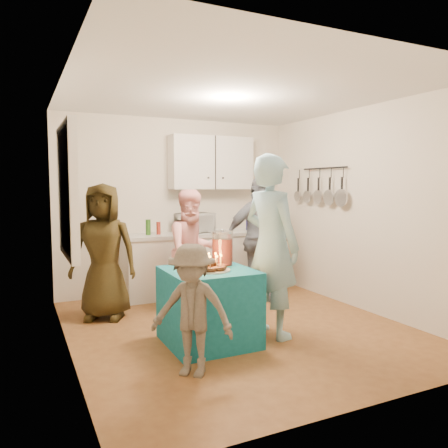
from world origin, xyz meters
name	(u,v)px	position (x,y,z in m)	size (l,w,h in m)	color
floor	(237,327)	(0.00, 0.00, 0.00)	(4.00, 4.00, 0.00)	brown
ceiling	(238,93)	(0.00, 0.00, 2.60)	(4.00, 4.00, 0.00)	white
back_wall	(177,206)	(0.00, 2.00, 1.30)	(3.60, 3.60, 0.00)	silver
left_wall	(66,218)	(-1.80, 0.00, 1.30)	(4.00, 4.00, 0.00)	silver
right_wall	(362,209)	(1.80, 0.00, 1.30)	(4.00, 4.00, 0.00)	silver
window_night	(65,191)	(-1.77, 0.30, 1.55)	(0.04, 1.00, 1.20)	black
counter	(197,264)	(0.20, 1.70, 0.43)	(2.20, 0.58, 0.86)	white
countertop	(197,234)	(0.20, 1.70, 0.89)	(2.24, 0.62, 0.05)	beige
upper_cabinet	(211,163)	(0.50, 1.85, 1.95)	(1.30, 0.30, 0.80)	white
pot_rack	(323,186)	(1.72, 0.70, 1.60)	(0.12, 1.00, 0.60)	black
microwave	(195,223)	(0.16, 1.70, 1.05)	(0.52, 0.35, 0.29)	white
party_table	(209,306)	(-0.49, -0.31, 0.38)	(0.85, 0.85, 0.76)	#136A7D
donut_cake	(211,262)	(-0.49, -0.39, 0.85)	(0.38, 0.38, 0.18)	#381C0C
punch_jar	(222,249)	(-0.25, -0.14, 0.93)	(0.22, 0.22, 0.34)	red
man_birthday	(271,246)	(0.21, -0.38, 0.97)	(0.71, 0.46, 1.93)	#98CADD
woman_back_left	(104,251)	(-1.29, 1.01, 0.82)	(0.80, 0.52, 1.63)	#524117
woman_back_center	(193,251)	(-0.22, 0.80, 0.78)	(0.76, 0.59, 1.56)	pink
woman_back_right	(258,239)	(0.80, 0.92, 0.87)	(1.02, 0.42, 1.73)	black
child_near_left	(192,310)	(-0.91, -0.94, 0.56)	(0.72, 0.42, 1.12)	#574E45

